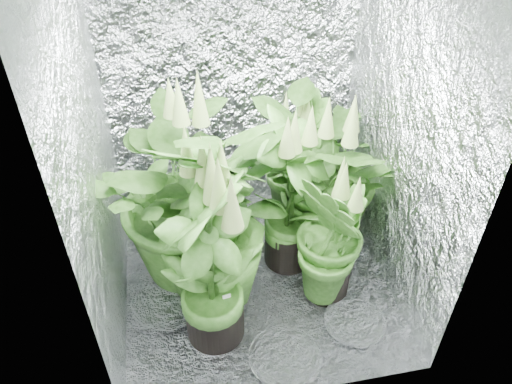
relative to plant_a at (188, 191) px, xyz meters
The scene contains 11 objects.
ground 0.74m from the plant_a, 26.79° to the right, with size 1.60×1.60×0.00m, color silver.
walls 0.55m from the plant_a, 26.79° to the right, with size 1.62×1.62×2.00m.
plant_a is the anchor object (origin of this frame).
plant_b 0.61m from the plant_a, ahead, with size 0.78×0.78×1.16m.
plant_c 0.85m from the plant_a, 26.35° to the left, with size 0.63×0.63×0.99m.
plant_d 0.28m from the plant_a, 69.11° to the right, with size 0.85×0.85×1.20m.
plant_e 0.88m from the plant_a, ahead, with size 1.15×1.15×1.10m.
plant_f 0.54m from the plant_a, 83.26° to the right, with size 0.79×0.79×1.20m.
plant_g 0.86m from the plant_a, 25.56° to the right, with size 0.51×0.51×0.97m.
circulation_fan 1.12m from the plant_a, 12.98° to the left, with size 0.17×0.26×0.32m.
plant_label 0.66m from the plant_a, 76.89° to the right, with size 0.04×0.01×0.07m, color white.
Camera 1 is at (-0.40, -2.08, 2.40)m, focal length 35.00 mm.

